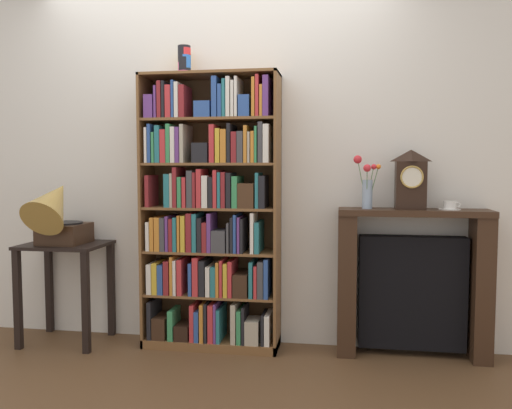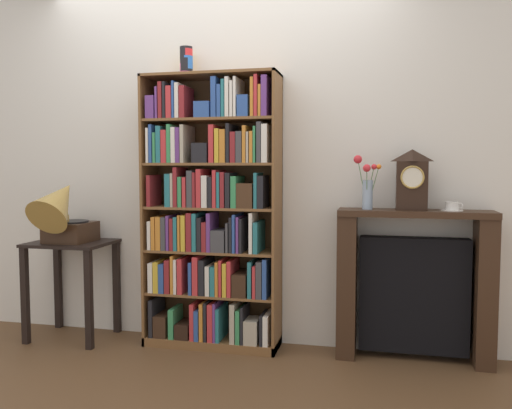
# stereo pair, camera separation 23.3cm
# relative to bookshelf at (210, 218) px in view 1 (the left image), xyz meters

# --- Properties ---
(ground_plane) EXTENTS (7.84, 6.40, 0.02)m
(ground_plane) POSITION_rel_bookshelf_xyz_m (0.01, -0.10, -0.90)
(ground_plane) COLOR brown
(wall_back) EXTENTS (4.84, 0.08, 2.66)m
(wall_back) POSITION_rel_bookshelf_xyz_m (0.16, 0.20, 0.44)
(wall_back) COLOR silver
(wall_back) RESTS_ON ground
(bookshelf) EXTENTS (0.93, 0.30, 1.86)m
(bookshelf) POSITION_rel_bookshelf_xyz_m (0.00, 0.00, 0.00)
(bookshelf) COLOR brown
(bookshelf) RESTS_ON ground
(cup_stack) EXTENTS (0.09, 0.09, 0.20)m
(cup_stack) POSITION_rel_bookshelf_xyz_m (-0.19, 0.05, 1.07)
(cup_stack) COLOR pink
(cup_stack) RESTS_ON bookshelf
(side_table_left) EXTENTS (0.56, 0.45, 0.70)m
(side_table_left) POSITION_rel_bookshelf_xyz_m (-1.03, -0.07, -0.37)
(side_table_left) COLOR black
(side_table_left) RESTS_ON ground
(gramophone) EXTENTS (0.29, 0.52, 0.52)m
(gramophone) POSITION_rel_bookshelf_xyz_m (-1.03, -0.17, 0.04)
(gramophone) COLOR #382316
(gramophone) RESTS_ON side_table_left
(fireplace_mantel) EXTENTS (0.96, 0.26, 0.97)m
(fireplace_mantel) POSITION_rel_bookshelf_xyz_m (1.35, 0.05, -0.42)
(fireplace_mantel) COLOR #382316
(fireplace_mantel) RESTS_ON ground
(mantel_clock) EXTENTS (0.19, 0.14, 0.38)m
(mantel_clock) POSITION_rel_bookshelf_xyz_m (1.32, 0.02, 0.27)
(mantel_clock) COLOR black
(mantel_clock) RESTS_ON fireplace_mantel
(flower_vase) EXTENTS (0.18, 0.11, 0.35)m
(flower_vase) POSITION_rel_bookshelf_xyz_m (1.04, 0.02, 0.23)
(flower_vase) COLOR #99B2D1
(flower_vase) RESTS_ON fireplace_mantel
(teacup_with_saucer) EXTENTS (0.13, 0.13, 0.06)m
(teacup_with_saucer) POSITION_rel_bookshelf_xyz_m (1.56, 0.03, 0.10)
(teacup_with_saucer) COLOR white
(teacup_with_saucer) RESTS_ON fireplace_mantel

